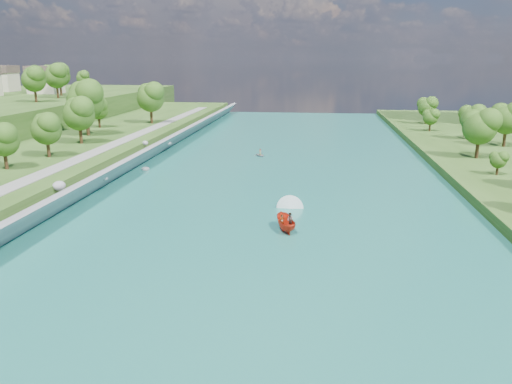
# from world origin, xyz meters

# --- Properties ---
(ground) EXTENTS (260.00, 260.00, 0.00)m
(ground) POSITION_xyz_m (0.00, 0.00, 0.00)
(ground) COLOR #2D5119
(ground) RESTS_ON ground
(river_water) EXTENTS (55.00, 240.00, 0.10)m
(river_water) POSITION_xyz_m (0.00, 20.00, 0.05)
(river_water) COLOR #1B6968
(river_water) RESTS_ON ground
(ridge_west) EXTENTS (60.00, 120.00, 9.00)m
(ridge_west) POSITION_xyz_m (-82.50, 95.00, 4.50)
(ridge_west) COLOR #2D5119
(ridge_west) RESTS_ON ground
(riprap_bank) EXTENTS (4.36, 236.00, 4.32)m
(riprap_bank) POSITION_xyz_m (-25.86, 19.23, 1.81)
(riprap_bank) COLOR slate
(riprap_bank) RESTS_ON ground
(riverside_path) EXTENTS (3.00, 200.00, 0.10)m
(riverside_path) POSITION_xyz_m (-32.50, 20.00, 3.55)
(riverside_path) COLOR gray
(riverside_path) RESTS_ON berm_west
(ridge_houses) EXTENTS (29.50, 29.50, 8.40)m
(ridge_houses) POSITION_xyz_m (-88.67, 100.00, 13.31)
(ridge_houses) COLOR beige
(ridge_houses) RESTS_ON ridge_west
(trees_ridge) EXTENTS (21.18, 53.15, 10.97)m
(trees_ridge) POSITION_xyz_m (-68.88, 90.57, 14.18)
(trees_ridge) COLOR #265015
(trees_ridge) RESTS_ON ridge_west
(motorboat) EXTENTS (3.60, 19.33, 2.02)m
(motorboat) POSITION_xyz_m (2.96, 8.99, 0.91)
(motorboat) COLOR red
(motorboat) RESTS_ON river_water
(raft) EXTENTS (3.13, 3.40, 1.51)m
(raft) POSITION_xyz_m (-5.22, 53.11, 0.44)
(raft) COLOR gray
(raft) RESTS_ON river_water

